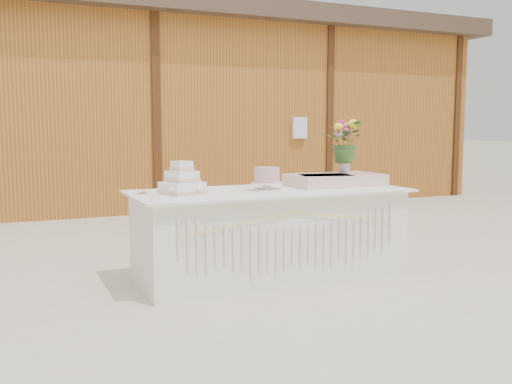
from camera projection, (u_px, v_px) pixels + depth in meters
ground at (270, 276)px, 5.04m from camera, size 80.00×80.00×0.00m
barn at (129, 107)px, 10.29m from camera, size 12.60×4.60×3.30m
cake_table at (270, 233)px, 4.99m from camera, size 2.40×1.00×0.77m
wedding_cake at (182, 183)px, 4.65m from camera, size 0.38×0.38×0.27m
pink_cake_stand at (267, 178)px, 4.88m from camera, size 0.28×0.28×0.20m
satin_runner at (335, 180)px, 5.30m from camera, size 0.86×0.50×0.11m
flower_vase at (344, 166)px, 5.37m from camera, size 0.11×0.11×0.15m
bouquet at (345, 137)px, 5.34m from camera, size 0.45×0.43×0.39m
loose_flowers at (148, 192)px, 4.67m from camera, size 0.20×0.40×0.02m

